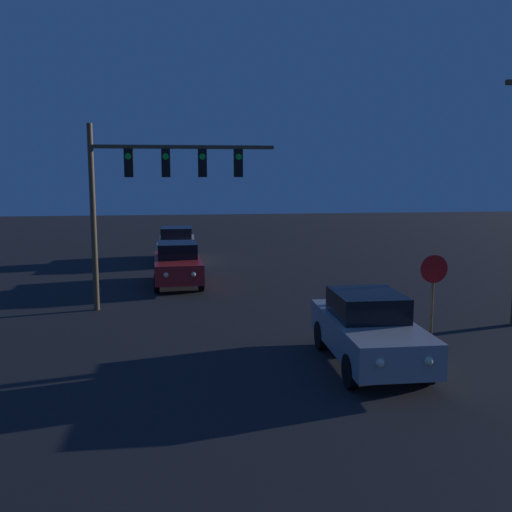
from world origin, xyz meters
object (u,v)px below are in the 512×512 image
traffic_signal_mast (153,180)px  stop_sign (433,283)px  car_far (177,244)px  car_near (369,329)px  car_mid (178,264)px

traffic_signal_mast → stop_sign: 9.24m
car_far → stop_sign: stop_sign is taller
car_near → car_mid: same height
traffic_signal_mast → stop_sign: (7.17, -5.24, -2.55)m
car_mid → car_far: size_ratio=1.00×
car_far → stop_sign: size_ratio=1.85×
traffic_signal_mast → car_mid: bearing=79.5°
car_mid → stop_sign: bearing=123.3°
car_near → traffic_signal_mast: 8.83m
car_near → car_mid: bearing=-65.9°
car_far → stop_sign: 16.87m
car_far → car_near: bearing=106.0°
car_far → traffic_signal_mast: 10.87m
car_near → car_far: same height
car_near → traffic_signal_mast: bearing=-50.3°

